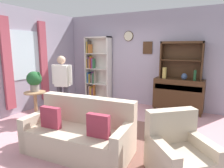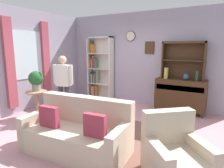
{
  "view_description": "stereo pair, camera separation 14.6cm",
  "coord_description": "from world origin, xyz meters",
  "views": [
    {
      "loc": [
        2.17,
        -3.62,
        1.77
      ],
      "look_at": [
        0.1,
        0.2,
        0.95
      ],
      "focal_mm": 31.54,
      "sensor_mm": 36.0,
      "label": 1
    },
    {
      "loc": [
        2.3,
        -3.54,
        1.77
      ],
      "look_at": [
        0.1,
        0.2,
        0.95
      ],
      "focal_mm": 31.54,
      "sensor_mm": 36.0,
      "label": 2
    }
  ],
  "objects": [
    {
      "name": "coffee_table",
      "position": [
        0.23,
        -0.43,
        0.35
      ],
      "size": [
        0.8,
        0.5,
        0.42
      ],
      "color": "#422816",
      "rests_on": "ground_plane"
    },
    {
      "name": "ground_plane",
      "position": [
        0.0,
        0.0,
        -0.01
      ],
      "size": [
        5.4,
        4.6,
        0.02
      ],
      "primitive_type": "cube",
      "color": "#C68C93"
    },
    {
      "name": "plant_stand",
      "position": [
        -1.81,
        -0.33,
        0.41
      ],
      "size": [
        0.52,
        0.52,
        0.67
      ],
      "color": "#A87F56",
      "rests_on": "ground_plane"
    },
    {
      "name": "potted_plant_large",
      "position": [
        -1.86,
        -0.27,
        0.96
      ],
      "size": [
        0.37,
        0.37,
        0.51
      ],
      "color": "gray",
      "rests_on": "plant_stand"
    },
    {
      "name": "couch_floral",
      "position": [
        0.19,
        -1.13,
        0.31
      ],
      "size": [
        1.87,
        1.01,
        0.9
      ],
      "color": "beige",
      "rests_on": "ground_plane"
    },
    {
      "name": "armchair_floral",
      "position": [
        1.8,
        -1.0,
        0.29
      ],
      "size": [
        1.08,
        1.08,
        0.88
      ],
      "color": "beige",
      "rests_on": "ground_plane"
    },
    {
      "name": "vase_round",
      "position": [
        1.4,
        1.79,
        1.01
      ],
      "size": [
        0.15,
        0.15,
        0.17
      ],
      "primitive_type": "ellipsoid",
      "color": "#33476B",
      "rests_on": "sideboard"
    },
    {
      "name": "wall_left",
      "position": [
        -2.52,
        0.0,
        1.4
      ],
      "size": [
        0.16,
        4.2,
        2.8
      ],
      "color": "#A399AD",
      "rests_on": "ground_plane"
    },
    {
      "name": "bookshelf",
      "position": [
        -1.46,
        1.94,
        1.0
      ],
      "size": [
        0.9,
        0.3,
        2.1
      ],
      "color": "silver",
      "rests_on": "ground_plane"
    },
    {
      "name": "area_rug",
      "position": [
        0.2,
        -0.3,
        0.0
      ],
      "size": [
        2.28,
        1.95,
        0.01
      ],
      "primitive_type": "cube",
      "color": "brown",
      "rests_on": "ground_plane"
    },
    {
      "name": "person_reading",
      "position": [
        -1.17,
        -0.02,
        0.91
      ],
      "size": [
        0.52,
        0.29,
        1.56
      ],
      "color": "#38333D",
      "rests_on": "ground_plane"
    },
    {
      "name": "wall_back",
      "position": [
        -0.0,
        2.13,
        1.41
      ],
      "size": [
        5.0,
        0.09,
        2.8
      ],
      "color": "#A399AD",
      "rests_on": "ground_plane"
    },
    {
      "name": "bottle_wine",
      "position": [
        1.66,
        1.77,
        1.05
      ],
      "size": [
        0.07,
        0.07,
        0.27
      ],
      "primitive_type": "cylinder",
      "color": "#194223",
      "rests_on": "sideboard"
    },
    {
      "name": "book_stack",
      "position": [
        0.24,
        -0.49,
        0.47
      ],
      "size": [
        0.21,
        0.15,
        0.1
      ],
      "color": "gold",
      "rests_on": "coffee_table"
    },
    {
      "name": "vase_tall",
      "position": [
        0.88,
        1.78,
        1.07
      ],
      "size": [
        0.11,
        0.11,
        0.3
      ],
      "primitive_type": "cylinder",
      "color": "tan",
      "rests_on": "sideboard"
    },
    {
      "name": "sideboard",
      "position": [
        1.27,
        1.86,
        0.51
      ],
      "size": [
        1.3,
        0.45,
        0.92
      ],
      "color": "#422816",
      "rests_on": "ground_plane"
    },
    {
      "name": "sideboard_hutch",
      "position": [
        1.27,
        1.97,
        1.56
      ],
      "size": [
        1.1,
        0.26,
        1.0
      ],
      "color": "#422816",
      "rests_on": "sideboard"
    }
  ]
}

